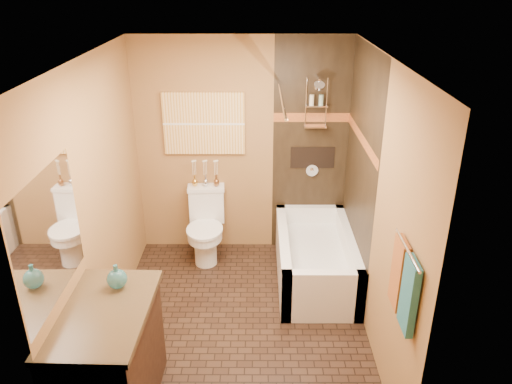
{
  "coord_description": "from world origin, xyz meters",
  "views": [
    {
      "loc": [
        0.18,
        -3.85,
        3.12
      ],
      "look_at": [
        0.16,
        0.4,
        1.21
      ],
      "focal_mm": 35.0,
      "sensor_mm": 36.0,
      "label": 1
    }
  ],
  "objects_px": {
    "vanity": "(109,360)",
    "sunset_painting": "(204,124)",
    "toilet": "(206,226)",
    "bathtub": "(315,262)"
  },
  "relations": [
    {
      "from": "sunset_painting",
      "to": "toilet",
      "type": "relative_size",
      "value": 1.08
    },
    {
      "from": "sunset_painting",
      "to": "bathtub",
      "type": "relative_size",
      "value": 0.6
    },
    {
      "from": "toilet",
      "to": "bathtub",
      "type": "bearing_deg",
      "value": -24.05
    },
    {
      "from": "sunset_painting",
      "to": "toilet",
      "type": "distance_m",
      "value": 1.16
    },
    {
      "from": "vanity",
      "to": "sunset_painting",
      "type": "bearing_deg",
      "value": 80.05
    },
    {
      "from": "sunset_painting",
      "to": "vanity",
      "type": "distance_m",
      "value": 2.75
    },
    {
      "from": "sunset_painting",
      "to": "vanity",
      "type": "bearing_deg",
      "value": -101.55
    },
    {
      "from": "sunset_painting",
      "to": "toilet",
      "type": "xyz_separation_m",
      "value": [
        -0.0,
        -0.27,
        -1.13
      ]
    },
    {
      "from": "sunset_painting",
      "to": "vanity",
      "type": "height_order",
      "value": "sunset_painting"
    },
    {
      "from": "toilet",
      "to": "vanity",
      "type": "distance_m",
      "value": 2.26
    }
  ]
}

